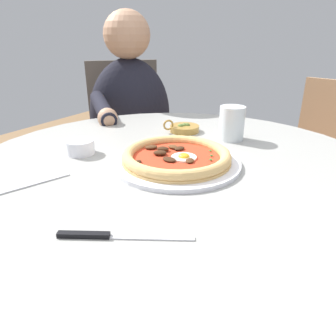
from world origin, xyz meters
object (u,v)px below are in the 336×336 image
(olive_pan, at_px, (184,128))
(water_glass, at_px, (232,126))
(pizza_on_plate, at_px, (176,158))
(cafe_chair_spare_far, at_px, (325,156))
(fork_utensil, at_px, (26,186))
(cafe_chair_diner, at_px, (128,138))
(ramekin_capers, at_px, (80,147))
(diner_person, at_px, (132,156))
(dining_table, at_px, (175,204))
(steak_knife, at_px, (105,236))

(olive_pan, bearing_deg, water_glass, 179.80)
(pizza_on_plate, xyz_separation_m, cafe_chair_spare_far, (-0.28, -0.93, -0.25))
(fork_utensil, bearing_deg, cafe_chair_diner, -64.36)
(olive_pan, distance_m, cafe_chair_spare_far, 0.82)
(ramekin_capers, bearing_deg, olive_pan, -113.55)
(diner_person, relative_size, cafe_chair_diner, 1.23)
(dining_table, bearing_deg, diner_person, -43.94)
(ramekin_capers, xyz_separation_m, olive_pan, (-0.14, -0.31, -0.01))
(dining_table, relative_size, ramekin_capers, 14.44)
(pizza_on_plate, xyz_separation_m, fork_utensil, (0.21, 0.26, -0.02))
(pizza_on_plate, distance_m, water_glass, 0.26)
(pizza_on_plate, distance_m, cafe_chair_spare_far, 1.01)
(olive_pan, xyz_separation_m, cafe_chair_diner, (0.51, -0.36, -0.21))
(fork_utensil, height_order, cafe_chair_diner, cafe_chair_diner)
(cafe_chair_spare_far, bearing_deg, fork_utensil, 68.04)
(ramekin_capers, height_order, cafe_chair_spare_far, cafe_chair_spare_far)
(dining_table, distance_m, cafe_chair_diner, 0.85)
(pizza_on_plate, relative_size, cafe_chair_diner, 0.33)
(water_glass, distance_m, cafe_chair_diner, 0.79)
(dining_table, xyz_separation_m, diner_person, (0.51, -0.49, -0.13))
(water_glass, relative_size, fork_utensil, 0.55)
(dining_table, xyz_separation_m, pizza_on_plate, (-0.01, 0.02, 0.14))
(diner_person, bearing_deg, dining_table, 136.06)
(ramekin_capers, bearing_deg, pizza_on_plate, -165.90)
(ramekin_capers, height_order, cafe_chair_diner, cafe_chair_diner)
(pizza_on_plate, relative_size, olive_pan, 2.93)
(steak_knife, height_order, olive_pan, olive_pan)
(olive_pan, bearing_deg, steak_knife, 105.94)
(ramekin_capers, height_order, olive_pan, olive_pan)
(pizza_on_plate, height_order, ramekin_capers, same)
(pizza_on_plate, distance_m, ramekin_capers, 0.26)
(ramekin_capers, distance_m, cafe_chair_spare_far, 1.15)
(pizza_on_plate, distance_m, diner_person, 0.77)
(pizza_on_plate, bearing_deg, diner_person, -44.25)
(diner_person, distance_m, cafe_chair_spare_far, 0.90)
(dining_table, height_order, diner_person, diner_person)
(pizza_on_plate, bearing_deg, dining_table, -55.55)
(ramekin_capers, xyz_separation_m, cafe_chair_spare_far, (-0.52, -1.00, -0.26))
(dining_table, bearing_deg, ramekin_capers, 18.36)
(dining_table, bearing_deg, cafe_chair_diner, -44.07)
(fork_utensil, distance_m, cafe_chair_spare_far, 1.31)
(water_glass, distance_m, fork_utensil, 0.57)
(dining_table, height_order, steak_knife, steak_knife)
(fork_utensil, relative_size, cafe_chair_spare_far, 0.21)
(steak_knife, xyz_separation_m, ramekin_capers, (0.30, -0.25, 0.02))
(olive_pan, relative_size, cafe_chair_spare_far, 0.12)
(steak_knife, height_order, fork_utensil, steak_knife)
(diner_person, bearing_deg, water_glass, 155.64)
(dining_table, distance_m, pizza_on_plate, 0.14)
(diner_person, xyz_separation_m, cafe_chair_spare_far, (-0.79, -0.43, 0.01))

